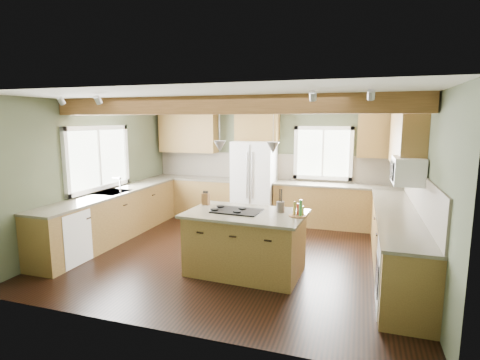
% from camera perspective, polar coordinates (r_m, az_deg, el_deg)
% --- Properties ---
extents(floor, '(5.60, 5.60, 0.00)m').
position_cam_1_polar(floor, '(6.52, -0.42, -11.15)').
color(floor, black).
rests_on(floor, ground).
extents(ceiling, '(5.60, 5.60, 0.00)m').
position_cam_1_polar(ceiling, '(6.13, -0.45, 12.31)').
color(ceiling, silver).
rests_on(ceiling, wall_back).
extents(wall_back, '(5.60, 0.00, 5.60)m').
position_cam_1_polar(wall_back, '(8.58, 4.83, 2.67)').
color(wall_back, '#434934').
rests_on(wall_back, ground).
extents(wall_left, '(0.00, 5.00, 5.00)m').
position_cam_1_polar(wall_left, '(7.55, -21.06, 1.20)').
color(wall_left, '#434934').
rests_on(wall_left, ground).
extents(wall_right, '(0.00, 5.00, 5.00)m').
position_cam_1_polar(wall_right, '(5.95, 26.11, -1.10)').
color(wall_right, '#434934').
rests_on(wall_right, ground).
extents(ceiling_beam, '(5.55, 0.26, 0.26)m').
position_cam_1_polar(ceiling_beam, '(5.47, -2.78, 11.32)').
color(ceiling_beam, '#553618').
rests_on(ceiling_beam, ceiling).
extents(soffit_trim, '(5.55, 0.20, 0.10)m').
position_cam_1_polar(soffit_trim, '(8.43, 4.78, 11.00)').
color(soffit_trim, '#553618').
rests_on(soffit_trim, ceiling).
extents(backsplash_back, '(5.58, 0.03, 0.58)m').
position_cam_1_polar(backsplash_back, '(8.58, 4.80, 2.06)').
color(backsplash_back, brown).
rests_on(backsplash_back, wall_back).
extents(backsplash_right, '(0.03, 3.70, 0.58)m').
position_cam_1_polar(backsplash_right, '(6.01, 25.84, -1.86)').
color(backsplash_right, brown).
rests_on(backsplash_right, wall_right).
extents(base_cab_back_left, '(2.02, 0.60, 0.88)m').
position_cam_1_polar(base_cab_back_left, '(9.01, -6.86, -2.59)').
color(base_cab_back_left, brown).
rests_on(base_cab_back_left, floor).
extents(counter_back_left, '(2.06, 0.64, 0.04)m').
position_cam_1_polar(counter_back_left, '(8.93, -6.91, 0.30)').
color(counter_back_left, '#4B4537').
rests_on(counter_back_left, base_cab_back_left).
extents(base_cab_back_right, '(2.62, 0.60, 0.88)m').
position_cam_1_polar(base_cab_back_right, '(8.22, 14.45, -3.96)').
color(base_cab_back_right, brown).
rests_on(base_cab_back_right, floor).
extents(counter_back_right, '(2.66, 0.64, 0.04)m').
position_cam_1_polar(counter_back_right, '(8.13, 14.58, -0.80)').
color(counter_back_right, '#4B4537').
rests_on(counter_back_right, base_cab_back_right).
extents(base_cab_left, '(0.60, 3.70, 0.88)m').
position_cam_1_polar(base_cab_left, '(7.56, -18.67, -5.29)').
color(base_cab_left, brown).
rests_on(base_cab_left, floor).
extents(counter_left, '(0.64, 3.74, 0.04)m').
position_cam_1_polar(counter_left, '(7.46, -18.85, -1.87)').
color(counter_left, '#4B4537').
rests_on(counter_left, base_cab_left).
extents(base_cab_right, '(0.60, 3.70, 0.88)m').
position_cam_1_polar(base_cab_right, '(6.16, 22.69, -8.79)').
color(base_cab_right, brown).
rests_on(base_cab_right, floor).
extents(counter_right, '(0.64, 3.74, 0.04)m').
position_cam_1_polar(counter_right, '(6.04, 22.95, -4.62)').
color(counter_right, '#4B4537').
rests_on(counter_right, base_cab_right).
extents(upper_cab_back_left, '(1.40, 0.35, 0.90)m').
position_cam_1_polar(upper_cab_back_left, '(9.03, -7.87, 7.07)').
color(upper_cab_back_left, brown).
rests_on(upper_cab_back_left, wall_back).
extents(upper_cab_over_fridge, '(0.96, 0.35, 0.70)m').
position_cam_1_polar(upper_cab_over_fridge, '(8.43, 2.62, 8.37)').
color(upper_cab_over_fridge, brown).
rests_on(upper_cab_over_fridge, wall_back).
extents(upper_cab_right, '(0.35, 2.20, 0.90)m').
position_cam_1_polar(upper_cab_right, '(6.75, 23.96, 5.71)').
color(upper_cab_right, brown).
rests_on(upper_cab_right, wall_right).
extents(upper_cab_back_corner, '(0.90, 0.35, 0.90)m').
position_cam_1_polar(upper_cab_back_corner, '(8.15, 20.66, 6.36)').
color(upper_cab_back_corner, brown).
rests_on(upper_cab_back_corner, wall_back).
extents(window_left, '(0.04, 1.60, 1.05)m').
position_cam_1_polar(window_left, '(7.54, -20.82, 3.13)').
color(window_left, white).
rests_on(window_left, wall_left).
extents(window_back, '(1.10, 0.04, 1.00)m').
position_cam_1_polar(window_back, '(8.35, 12.54, 4.03)').
color(window_back, white).
rests_on(window_back, wall_back).
extents(sink, '(0.50, 0.65, 0.03)m').
position_cam_1_polar(sink, '(7.46, -18.86, -1.83)').
color(sink, '#262628').
rests_on(sink, counter_left).
extents(faucet, '(0.02, 0.02, 0.28)m').
position_cam_1_polar(faucet, '(7.33, -17.78, -0.81)').
color(faucet, '#B2B2B7').
rests_on(faucet, sink).
extents(dishwasher, '(0.60, 0.60, 0.84)m').
position_cam_1_polar(dishwasher, '(6.60, -25.36, -7.87)').
color(dishwasher, white).
rests_on(dishwasher, floor).
extents(oven, '(0.60, 0.72, 0.84)m').
position_cam_1_polar(oven, '(4.94, 23.79, -13.41)').
color(oven, white).
rests_on(oven, floor).
extents(microwave, '(0.40, 0.70, 0.38)m').
position_cam_1_polar(microwave, '(5.84, 24.21, 1.33)').
color(microwave, white).
rests_on(microwave, wall_right).
extents(pendant_left, '(0.18, 0.18, 0.16)m').
position_cam_1_polar(pendant_left, '(5.51, -3.11, 5.16)').
color(pendant_left, '#B2B2B7').
rests_on(pendant_left, ceiling).
extents(pendant_right, '(0.18, 0.18, 0.16)m').
position_cam_1_polar(pendant_right, '(5.23, 5.05, 4.93)').
color(pendant_right, '#B2B2B7').
rests_on(pendant_right, ceiling).
extents(refrigerator, '(0.90, 0.74, 1.80)m').
position_cam_1_polar(refrigerator, '(8.34, 2.19, -0.26)').
color(refrigerator, white).
rests_on(refrigerator, floor).
extents(island, '(1.67, 1.08, 0.88)m').
position_cam_1_polar(island, '(5.65, 0.83, -9.67)').
color(island, brown).
rests_on(island, floor).
extents(island_top, '(1.78, 1.19, 0.04)m').
position_cam_1_polar(island_top, '(5.52, 0.84, -5.15)').
color(island_top, '#4B4537').
rests_on(island_top, island).
extents(cooktop, '(0.73, 0.50, 0.02)m').
position_cam_1_polar(cooktop, '(5.56, -0.47, -4.72)').
color(cooktop, black).
rests_on(cooktop, island_top).
extents(knife_block, '(0.12, 0.09, 0.18)m').
position_cam_1_polar(knife_block, '(6.00, -5.24, -2.91)').
color(knife_block, brown).
rests_on(knife_block, island_top).
extents(utensil_crock, '(0.13, 0.13, 0.16)m').
position_cam_1_polar(utensil_crock, '(5.54, 6.18, -4.09)').
color(utensil_crock, '#3D3631').
rests_on(utensil_crock, island_top).
extents(bottle_tray, '(0.26, 0.26, 0.23)m').
position_cam_1_polar(bottle_tray, '(5.32, 8.80, -4.29)').
color(bottle_tray, brown).
rests_on(bottle_tray, island_top).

